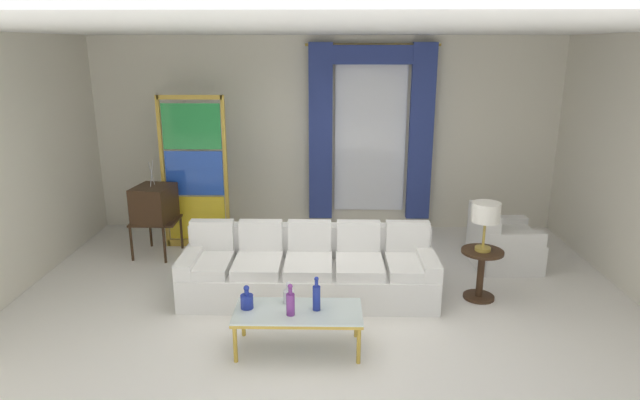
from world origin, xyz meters
The scene contains 17 objects.
ground_plane centered at (0.00, 0.00, 0.00)m, with size 16.00×16.00×0.00m, color white.
wall_rear centered at (0.00, 3.06, 1.50)m, with size 8.00×0.12×3.00m, color silver.
wall_left centered at (-3.66, 0.60, 1.50)m, with size 0.12×7.00×3.00m, color silver.
ceiling_slab centered at (0.00, 0.80, 3.02)m, with size 8.00×7.60×0.04m, color white.
curtained_window centered at (0.69, 2.89, 1.74)m, with size 2.00×0.17×2.70m.
couch_white_long centered at (-0.17, 0.49, 0.31)m, with size 2.92×0.92×0.86m.
coffee_table centered at (-0.23, -0.72, 0.37)m, with size 1.23×0.56×0.41m.
bottle_blue_decanter centered at (-0.06, -0.70, 0.55)m, with size 0.07×0.07×0.34m.
bottle_crystal_tall centered at (-0.73, -0.67, 0.49)m, with size 0.12×0.12×0.24m.
bottle_amber_squat centered at (-0.30, -0.80, 0.54)m, with size 0.08×0.08×0.32m.
bottle_ruby_flask centered at (-0.33, -0.54, 0.48)m, with size 0.11×0.11×0.22m.
vintage_tv centered at (-2.36, 1.73, 0.73)m, with size 0.62×0.66×1.35m.
armchair_white centered at (2.35, 1.43, 0.29)m, with size 0.84×0.84×0.80m.
stained_glass_divider centered at (-1.86, 2.08, 1.06)m, with size 0.95×0.05×2.20m.
peacock_figurine centered at (-1.47, 1.77, 0.22)m, with size 0.44×0.60×0.50m.
round_side_table centered at (1.82, 0.42, 0.36)m, with size 0.48×0.48×0.59m.
table_lamp_brass centered at (1.82, 0.42, 1.03)m, with size 0.32×0.32×0.57m.
Camera 1 is at (0.06, -5.41, 2.86)m, focal length 30.46 mm.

